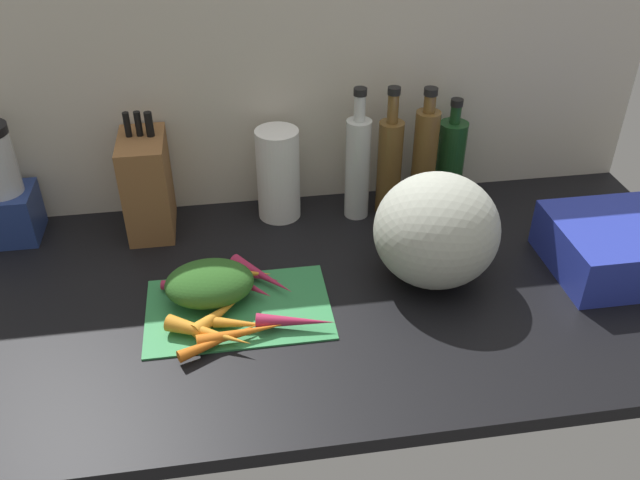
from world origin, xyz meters
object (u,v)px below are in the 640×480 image
(winter_squash, at_px, (436,230))
(bottle_3, at_px, (450,160))
(carrot_0, at_px, (296,321))
(carrot_4, at_px, (203,286))
(carrot_1, at_px, (209,333))
(carrot_9, at_px, (247,284))
(carrot_7, at_px, (220,313))
(bottle_1, at_px, (389,164))
(carrot_6, at_px, (262,276))
(bottle_0, at_px, (358,166))
(carrot_2, at_px, (242,333))
(carrot_5, at_px, (244,324))
(carrot_10, at_px, (221,340))
(cutting_board, at_px, (239,308))
(paper_towel_roll, at_px, (278,174))
(carrot_3, at_px, (237,273))
(bottle_2, at_px, (424,159))
(dish_rack, at_px, (612,247))
(carrot_8, at_px, (252,275))
(knife_block, at_px, (147,185))

(winter_squash, distance_m, bottle_3, 0.33)
(carrot_0, xyz_separation_m, carrot_4, (-0.17, 0.14, -0.00))
(carrot_1, relative_size, carrot_9, 1.36)
(carrot_4, relative_size, carrot_7, 1.28)
(bottle_1, bearing_deg, carrot_6, -142.62)
(carrot_1, height_order, bottle_0, bottle_0)
(carrot_2, xyz_separation_m, carrot_9, (0.02, 0.14, 0.00))
(carrot_5, bearing_deg, carrot_10, -139.29)
(cutting_board, bearing_deg, paper_towel_roll, 70.92)
(cutting_board, distance_m, bottle_0, 0.45)
(paper_towel_roll, relative_size, bottle_1, 0.70)
(winter_squash, height_order, bottle_3, bottle_3)
(carrot_2, distance_m, carrot_7, 0.07)
(carrot_4, bearing_deg, carrot_10, -80.03)
(carrot_3, xyz_separation_m, winter_squash, (0.40, -0.04, 0.09))
(carrot_7, distance_m, bottle_2, 0.62)
(carrot_10, height_order, paper_towel_roll, paper_towel_roll)
(carrot_6, distance_m, bottle_3, 0.56)
(carrot_0, bearing_deg, carrot_3, 121.82)
(carrot_6, height_order, bottle_0, bottle_0)
(bottle_1, distance_m, dish_rack, 0.52)
(carrot_1, relative_size, dish_rack, 0.69)
(carrot_5, distance_m, paper_towel_roll, 0.43)
(carrot_0, bearing_deg, carrot_10, -169.73)
(paper_towel_roll, relative_size, bottle_3, 0.84)
(bottle_1, height_order, bottle_3, bottle_1)
(carrot_6, relative_size, paper_towel_roll, 0.76)
(carrot_0, height_order, carrot_7, carrot_7)
(carrot_3, xyz_separation_m, bottle_0, (0.30, 0.23, 0.11))
(carrot_3, bearing_deg, paper_towel_roll, 65.97)
(carrot_8, bearing_deg, bottle_0, 40.93)
(bottle_1, bearing_deg, carrot_4, -149.98)
(bottle_3, bearing_deg, carrot_5, -141.74)
(carrot_9, height_order, knife_block, knife_block)
(carrot_3, bearing_deg, carrot_8, -4.57)
(carrot_6, bearing_deg, bottle_0, 44.39)
(carrot_10, bearing_deg, bottle_1, 45.66)
(carrot_3, bearing_deg, carrot_4, -163.43)
(carrot_4, relative_size, bottle_3, 0.65)
(carrot_2, relative_size, winter_squash, 0.67)
(bottle_0, bearing_deg, winter_squash, -68.16)
(cutting_board, bearing_deg, bottle_0, 46.34)
(carrot_5, distance_m, bottle_3, 0.68)
(carrot_10, relative_size, bottle_1, 0.52)
(carrot_8, xyz_separation_m, carrot_9, (-0.01, -0.03, 0.00))
(carrot_2, bearing_deg, dish_rack, 8.04)
(carrot_4, bearing_deg, winter_squash, -2.13)
(carrot_2, bearing_deg, knife_block, 113.43)
(carrot_5, relative_size, bottle_3, 0.43)
(knife_block, xyz_separation_m, paper_towel_roll, (0.30, 0.01, -0.01))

